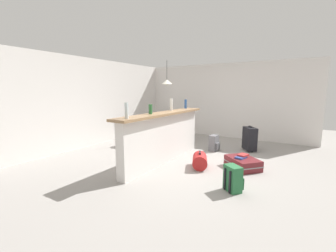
# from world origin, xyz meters

# --- Properties ---
(ground_plane) EXTENTS (13.00, 13.00, 0.05)m
(ground_plane) POSITION_xyz_m (0.00, 0.00, -0.03)
(ground_plane) COLOR gray
(wall_back) EXTENTS (6.60, 0.10, 2.50)m
(wall_back) POSITION_xyz_m (0.00, 3.05, 1.25)
(wall_back) COLOR silver
(wall_back) RESTS_ON ground_plane
(wall_right) EXTENTS (0.10, 6.00, 2.50)m
(wall_right) POSITION_xyz_m (3.05, 0.30, 1.25)
(wall_right) COLOR silver
(wall_right) RESTS_ON ground_plane
(partition_half_wall) EXTENTS (2.80, 0.20, 1.07)m
(partition_half_wall) POSITION_xyz_m (-0.42, 0.40, 0.54)
(partition_half_wall) COLOR silver
(partition_half_wall) RESTS_ON ground_plane
(bar_countertop) EXTENTS (2.96, 0.40, 0.05)m
(bar_countertop) POSITION_xyz_m (-0.42, 0.40, 1.10)
(bar_countertop) COLOR #93704C
(bar_countertop) RESTS_ON partition_half_wall
(bottle_clear) EXTENTS (0.06, 0.06, 0.27)m
(bottle_clear) POSITION_xyz_m (-1.66, 0.36, 1.26)
(bottle_clear) COLOR silver
(bottle_clear) RESTS_ON bar_countertop
(bottle_green) EXTENTS (0.08, 0.08, 0.20)m
(bottle_green) POSITION_xyz_m (-0.85, 0.44, 1.22)
(bottle_green) COLOR #2D6B38
(bottle_green) RESTS_ON bar_countertop
(bottle_white) EXTENTS (0.06, 0.06, 0.29)m
(bottle_white) POSITION_xyz_m (0.02, 0.47, 1.27)
(bottle_white) COLOR silver
(bottle_white) RESTS_ON bar_countertop
(bottle_blue) EXTENTS (0.07, 0.07, 0.24)m
(bottle_blue) POSITION_xyz_m (0.80, 0.49, 1.24)
(bottle_blue) COLOR #284C89
(bottle_blue) RESTS_ON bar_countertop
(dining_table) EXTENTS (1.10, 0.80, 0.74)m
(dining_table) POSITION_xyz_m (1.38, 1.51, 0.65)
(dining_table) COLOR #332319
(dining_table) RESTS_ON ground_plane
(dining_chair_near_partition) EXTENTS (0.43, 0.43, 0.93)m
(dining_chair_near_partition) POSITION_xyz_m (1.39, 1.00, 0.52)
(dining_chair_near_partition) COLOR black
(dining_chair_near_partition) RESTS_ON ground_plane
(pendant_lamp) EXTENTS (0.34, 0.34, 0.76)m
(pendant_lamp) POSITION_xyz_m (1.38, 1.44, 1.86)
(pendant_lamp) COLOR black
(suitcase_flat_maroon) EXTENTS (0.83, 0.84, 0.22)m
(suitcase_flat_maroon) POSITION_xyz_m (0.08, -1.23, 0.11)
(suitcase_flat_maroon) COLOR maroon
(suitcase_flat_maroon) RESTS_ON ground_plane
(backpack_green) EXTENTS (0.34, 0.34, 0.42)m
(backpack_green) POSITION_xyz_m (-1.10, -1.36, 0.20)
(backpack_green) COLOR #286B3D
(backpack_green) RESTS_ON ground_plane
(suitcase_upright_black) EXTENTS (0.50, 0.45, 0.67)m
(suitcase_upright_black) POSITION_xyz_m (1.57, -1.04, 0.33)
(suitcase_upright_black) COLOR black
(suitcase_upright_black) RESTS_ON ground_plane
(duffel_bag_red) EXTENTS (0.56, 0.47, 0.34)m
(duffel_bag_red) POSITION_xyz_m (-0.36, -0.46, 0.15)
(duffel_bag_red) COLOR red
(duffel_bag_red) RESTS_ON ground_plane
(backpack_grey) EXTENTS (0.29, 0.26, 0.42)m
(backpack_grey) POSITION_xyz_m (1.06, -0.24, 0.20)
(backpack_grey) COLOR slate
(backpack_grey) RESTS_ON ground_plane
(book_stack) EXTENTS (0.35, 0.23, 0.07)m
(book_stack) POSITION_xyz_m (0.07, -1.21, 0.25)
(book_stack) COLOR #334C99
(book_stack) RESTS_ON suitcase_flat_maroon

